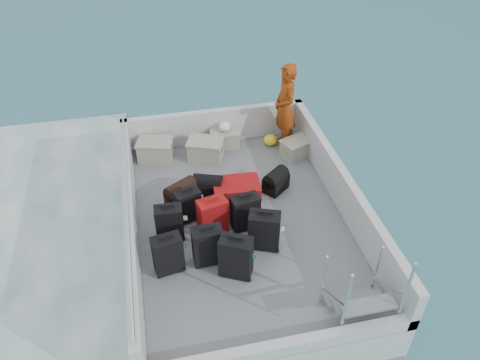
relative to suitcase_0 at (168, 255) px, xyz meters
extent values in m
plane|color=#1D5366|center=(1.24, 0.80, -0.95)|extent=(160.00, 160.00, 0.00)
cube|color=silver|center=(1.24, 0.80, -0.65)|extent=(3.60, 5.00, 0.60)
cube|color=slate|center=(1.24, 0.80, -0.34)|extent=(3.30, 4.70, 0.02)
cube|color=#B7BCBC|center=(-0.49, 0.80, 0.02)|extent=(0.14, 5.00, 0.70)
cube|color=#B7BCBC|center=(2.97, 0.80, 0.02)|extent=(0.14, 5.00, 0.70)
cube|color=#B7BCBC|center=(1.24, 3.23, 0.02)|extent=(3.60, 0.14, 0.70)
cube|color=#B7BCBC|center=(1.24, -1.63, -0.23)|extent=(3.60, 0.14, 0.20)
cylinder|color=silver|center=(-0.49, 0.80, 0.42)|extent=(0.04, 4.80, 0.04)
cube|color=black|center=(0.00, 0.00, 0.00)|extent=(0.46, 0.31, 0.65)
cube|color=black|center=(0.09, 0.65, -0.01)|extent=(0.43, 0.26, 0.63)
cube|color=black|center=(0.42, 1.03, -0.04)|extent=(0.45, 0.34, 0.58)
cube|color=black|center=(0.93, -0.27, 0.02)|extent=(0.53, 0.44, 0.69)
cube|color=black|center=(0.58, 0.05, 0.00)|extent=(0.45, 0.27, 0.65)
cube|color=#A40C15|center=(0.76, 0.67, -0.01)|extent=(0.50, 0.36, 0.62)
cube|color=black|center=(1.47, 0.17, 0.00)|extent=(0.54, 0.43, 0.65)
cube|color=black|center=(1.28, 0.65, -0.02)|extent=(0.47, 0.32, 0.62)
cube|color=#A40C15|center=(1.30, 1.40, -0.17)|extent=(0.83, 0.58, 0.31)
cube|color=#A8A593|center=(0.03, 2.85, -0.14)|extent=(0.72, 0.58, 0.38)
cube|color=#A8A593|center=(0.97, 2.66, -0.14)|extent=(0.74, 0.63, 0.38)
cube|color=#A8A593|center=(1.41, 3.00, -0.16)|extent=(0.55, 0.39, 0.33)
cube|color=#A8A593|center=(2.69, 2.37, -0.16)|extent=(0.64, 0.55, 0.32)
ellipsoid|color=yellow|center=(2.31, 2.84, -0.22)|extent=(0.28, 0.26, 0.22)
ellipsoid|color=white|center=(1.41, 3.00, 0.09)|extent=(0.24, 0.24, 0.18)
imported|color=#CC4E13|center=(2.54, 2.77, 0.54)|extent=(0.44, 0.66, 1.73)
camera|label=1|loc=(0.02, -4.66, 4.99)|focal=35.00mm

